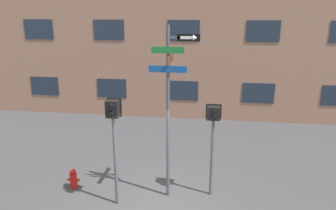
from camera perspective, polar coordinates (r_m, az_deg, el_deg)
The scene contains 4 objects.
street_sign_pole at distance 8.38m, azimuth 0.37°, elevation 1.11°, with size 1.26×1.04×4.65m.
pedestrian_signal_left at distance 8.27m, azimuth -9.51°, elevation -3.14°, with size 0.37×0.40×2.90m.
pedestrian_signal_right at distance 8.75m, azimuth 7.85°, elevation -3.54°, with size 0.42×0.40×2.60m.
fire_hydrant at distance 10.10m, azimuth -16.15°, elevation -12.23°, with size 0.36×0.20×0.60m.
Camera 1 is at (1.39, -7.22, 5.00)m, focal length 35.00 mm.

